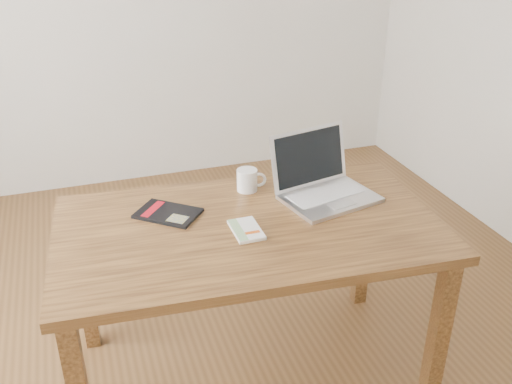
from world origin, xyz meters
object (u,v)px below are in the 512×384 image
object	(u,v)px
coffee_mug	(248,180)
desk	(249,244)
laptop	(322,183)
white_guidebook	(246,230)
black_guidebook	(168,213)

from	to	relation	value
coffee_mug	desk	bearing A→B (deg)	-92.49
desk	laptop	bearing A→B (deg)	24.12
white_guidebook	coffee_mug	distance (m)	0.35
laptop	coffee_mug	size ratio (longest dim) A/B	3.43
desk	laptop	world-z (taller)	laptop
white_guidebook	laptop	size ratio (longest dim) A/B	0.39
desk	coffee_mug	size ratio (longest dim) A/B	12.12
desk	coffee_mug	bearing A→B (deg)	77.05
coffee_mug	white_guidebook	bearing A→B (deg)	-94.11
laptop	coffee_mug	world-z (taller)	laptop
laptop	black_guidebook	bearing A→B (deg)	164.09
white_guidebook	coffee_mug	xyz separation A→B (m)	(0.11, 0.33, 0.04)
desk	black_guidebook	size ratio (longest dim) A/B	5.33
desk	white_guidebook	bearing A→B (deg)	-112.83
coffee_mug	black_guidebook	bearing A→B (deg)	-148.95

